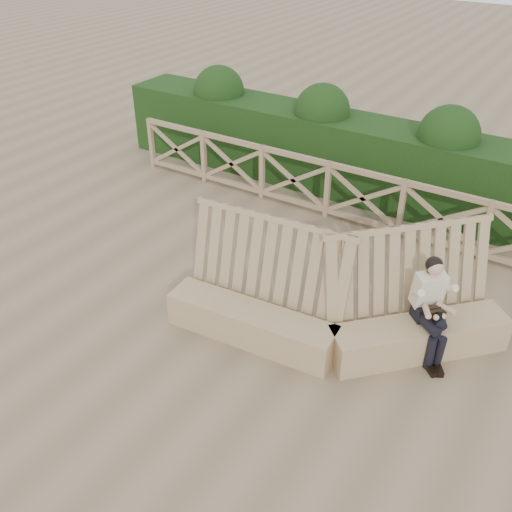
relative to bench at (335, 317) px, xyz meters
The scene contains 5 objects.
ground 1.12m from the bench, 161.56° to the right, with size 60.00×60.00×0.00m, color brown.
bench is the anchor object (origin of this frame).
woman 1.25m from the bench, 24.24° to the left, with size 0.74×0.79×1.40m.
guardrail 3.32m from the bench, 107.38° to the left, with size 10.10×0.09×1.10m.
hedge 4.49m from the bench, 102.79° to the left, with size 12.00×1.20×1.50m, color black.
Camera 1 is at (3.31, -5.25, 5.21)m, focal length 40.00 mm.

